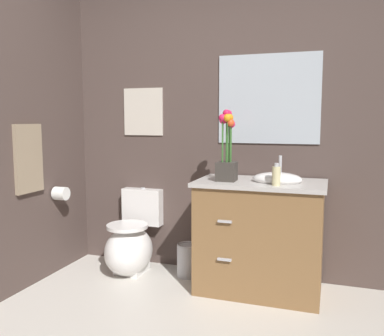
# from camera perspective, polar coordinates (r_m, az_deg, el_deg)

# --- Properties ---
(wall_back) EXTENTS (4.53, 0.05, 2.50)m
(wall_back) POSITION_cam_1_polar(r_m,az_deg,el_deg) (3.36, 9.87, 5.98)
(wall_back) COLOR #4C3D38
(wall_back) RESTS_ON ground_plane
(toilet) EXTENTS (0.38, 0.59, 0.69)m
(toilet) POSITION_cam_1_polar(r_m,az_deg,el_deg) (3.56, -8.43, -10.42)
(toilet) COLOR white
(toilet) RESTS_ON ground_plane
(vanity_cabinet) EXTENTS (0.94, 0.56, 1.02)m
(vanity_cabinet) POSITION_cam_1_polar(r_m,az_deg,el_deg) (3.15, 9.42, -9.16)
(vanity_cabinet) COLOR brown
(vanity_cabinet) RESTS_ON ground_plane
(flower_vase) EXTENTS (0.14, 0.14, 0.52)m
(flower_vase) POSITION_cam_1_polar(r_m,az_deg,el_deg) (3.02, 4.88, 2.07)
(flower_vase) COLOR #38332D
(flower_vase) RESTS_ON vanity_cabinet
(soap_bottle) EXTENTS (0.06, 0.06, 0.15)m
(soap_bottle) POSITION_cam_1_polar(r_m,az_deg,el_deg) (2.87, 11.63, -1.03)
(soap_bottle) COLOR beige
(soap_bottle) RESTS_ON vanity_cabinet
(trash_bin) EXTENTS (0.18, 0.18, 0.27)m
(trash_bin) POSITION_cam_1_polar(r_m,az_deg,el_deg) (3.47, -0.57, -12.65)
(trash_bin) COLOR #B7B7BC
(trash_bin) RESTS_ON ground_plane
(wall_poster) EXTENTS (0.37, 0.01, 0.41)m
(wall_poster) POSITION_cam_1_polar(r_m,az_deg,el_deg) (3.64, -6.79, 7.76)
(wall_poster) COLOR beige
(wall_mirror) EXTENTS (0.80, 0.01, 0.70)m
(wall_mirror) POSITION_cam_1_polar(r_m,az_deg,el_deg) (3.32, 10.56, 9.40)
(wall_mirror) COLOR #B2BCC6
(hanging_towel) EXTENTS (0.03, 0.28, 0.52)m
(hanging_towel) POSITION_cam_1_polar(r_m,az_deg,el_deg) (3.34, -21.76, 1.23)
(hanging_towel) COLOR gray
(toilet_paper_roll) EXTENTS (0.11, 0.11, 0.11)m
(toilet_paper_roll) POSITION_cam_1_polar(r_m,az_deg,el_deg) (3.58, -17.76, -3.39)
(toilet_paper_roll) COLOR white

